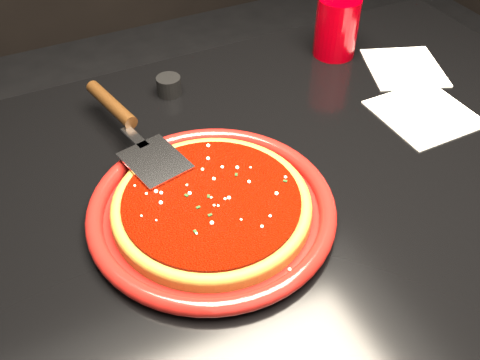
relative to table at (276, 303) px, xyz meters
name	(u,v)px	position (x,y,z in m)	size (l,w,h in m)	color
table	(276,303)	(0.00, 0.00, 0.00)	(1.20, 0.80, 0.75)	black
plate	(212,209)	(-0.15, -0.04, 0.39)	(0.36, 0.36, 0.03)	maroon
pizza_crust	(212,207)	(-0.15, -0.04, 0.39)	(0.29, 0.29, 0.01)	brown
pizza_crust_rim	(212,203)	(-0.15, -0.04, 0.40)	(0.29, 0.29, 0.02)	brown
pizza_sauce	(211,201)	(-0.15, -0.04, 0.40)	(0.25, 0.25, 0.01)	#610800
parmesan_dusting	(211,197)	(-0.15, -0.04, 0.41)	(0.25, 0.25, 0.01)	#F5EAC2
basil_flecks	(211,198)	(-0.15, -0.04, 0.41)	(0.23, 0.23, 0.00)	black
pizza_server	(132,127)	(-0.20, 0.15, 0.42)	(0.09, 0.34, 0.03)	silver
cup	(337,27)	(0.27, 0.27, 0.44)	(0.09, 0.09, 0.12)	#900007
napkin_a	(424,113)	(0.30, 0.02, 0.38)	(0.16, 0.16, 0.00)	silver
napkin_b	(404,68)	(0.36, 0.16, 0.38)	(0.14, 0.15, 0.00)	silver
ramekin	(169,86)	(-0.09, 0.28, 0.39)	(0.05, 0.05, 0.03)	black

